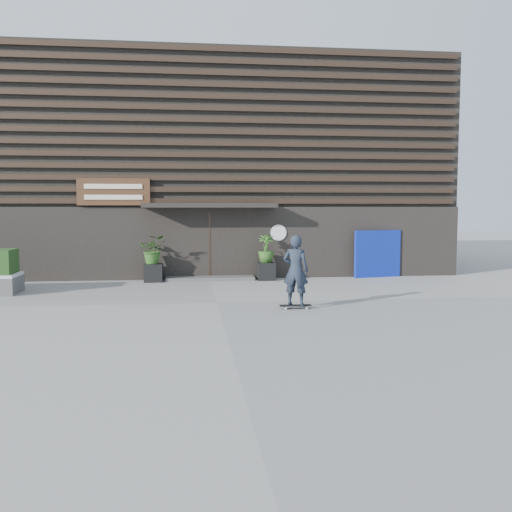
{
  "coord_description": "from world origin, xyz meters",
  "views": [
    {
      "loc": [
        -0.71,
        -14.59,
        2.5
      ],
      "look_at": [
        1.19,
        1.31,
        1.1
      ],
      "focal_mm": 39.56,
      "sensor_mm": 36.0,
      "label": 1
    }
  ],
  "objects": [
    {
      "name": "building",
      "position": [
        -0.0,
        9.96,
        3.99
      ],
      "size": [
        18.0,
        11.0,
        8.0
      ],
      "color": "black",
      "rests_on": "ground"
    },
    {
      "name": "bamboo_left",
      "position": [
        -1.9,
        4.4,
        1.08
      ],
      "size": [
        0.86,
        0.75,
        0.96
      ],
      "primitive_type": "imported",
      "color": "#2D591E",
      "rests_on": "planter_pot_left"
    },
    {
      "name": "skateboarder",
      "position": [
        1.87,
        -1.12,
        0.95
      ],
      "size": [
        0.78,
        0.63,
        1.82
      ],
      "color": "black",
      "rests_on": "ground"
    },
    {
      "name": "bamboo_right",
      "position": [
        1.9,
        4.4,
        1.08
      ],
      "size": [
        0.54,
        0.54,
        0.96
      ],
      "primitive_type": "imported",
      "color": "#2D591E",
      "rests_on": "planter_pot_right"
    },
    {
      "name": "entrance_step",
      "position": [
        0.0,
        4.6,
        0.06
      ],
      "size": [
        3.0,
        0.8,
        0.12
      ],
      "primitive_type": "cube",
      "color": "#484846",
      "rests_on": "ground"
    },
    {
      "name": "ground",
      "position": [
        0.0,
        0.0,
        0.0
      ],
      "size": [
        80.0,
        80.0,
        0.0
      ],
      "primitive_type": "plane",
      "color": "gray",
      "rests_on": "ground"
    },
    {
      "name": "planter_pot_right",
      "position": [
        1.9,
        4.4,
        0.3
      ],
      "size": [
        0.6,
        0.6,
        0.6
      ],
      "primitive_type": "cube",
      "color": "black",
      "rests_on": "ground"
    },
    {
      "name": "planter_pot_left",
      "position": [
        -1.9,
        4.4,
        0.3
      ],
      "size": [
        0.6,
        0.6,
        0.6
      ],
      "primitive_type": "cube",
      "color": "black",
      "rests_on": "ground"
    },
    {
      "name": "blue_tarp",
      "position": [
        5.94,
        4.7,
        0.83
      ],
      "size": [
        1.77,
        0.48,
        1.67
      ],
      "primitive_type": "cube",
      "rotation": [
        0.0,
        0.0,
        0.2
      ],
      "color": "#0B1E95",
      "rests_on": "ground"
    }
  ]
}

